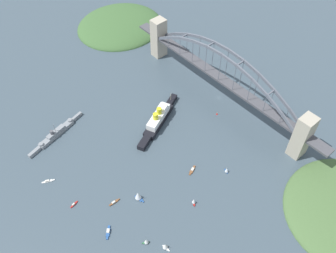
# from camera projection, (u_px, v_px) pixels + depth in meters

# --- Properties ---
(ground_plane) EXTENTS (1400.00, 1400.00, 0.00)m
(ground_plane) POSITION_uv_depth(u_px,v_px,m) (219.00, 97.00, 432.41)
(ground_plane) COLOR #3D4C56
(harbor_arch_bridge) EXTENTS (277.61, 16.46, 66.67)m
(harbor_arch_bridge) POSITION_uv_depth(u_px,v_px,m) (221.00, 79.00, 410.84)
(harbor_arch_bridge) COLOR #ADA38E
(harbor_arch_bridge) RESTS_ON ground
(headland_east_shore) EXTENTS (115.40, 122.99, 23.82)m
(headland_east_shore) POSITION_uv_depth(u_px,v_px,m) (122.00, 26.00, 527.80)
(headland_east_shore) COLOR #3D6033
(headland_east_shore) RESTS_ON ground
(ocean_liner) EXTENTS (41.27, 81.55, 20.29)m
(ocean_liner) POSITION_uv_depth(u_px,v_px,m) (158.00, 119.00, 401.73)
(ocean_liner) COLOR black
(ocean_liner) RESTS_ON ground
(naval_cruiser) EXTENTS (20.32, 73.53, 16.55)m
(naval_cruiser) POSITION_uv_depth(u_px,v_px,m) (56.00, 134.00, 392.12)
(naval_cruiser) COLOR gray
(naval_cruiser) RESTS_ON ground
(seaplane_taxiing_near_bridge) EXTENTS (9.06, 9.81, 4.98)m
(seaplane_taxiing_near_bridge) POSITION_uv_depth(u_px,v_px,m) (277.00, 114.00, 412.17)
(seaplane_taxiing_near_bridge) COLOR #B7B7B2
(seaplane_taxiing_near_bridge) RESTS_ON ground
(small_boat_0) EXTENTS (6.02, 4.23, 6.84)m
(small_boat_0) POSITION_uv_depth(u_px,v_px,m) (227.00, 170.00, 361.18)
(small_boat_0) COLOR #234C8C
(small_boat_0) RESTS_ON ground
(small_boat_1) EXTENTS (10.51, 10.23, 2.52)m
(small_boat_1) POSITION_uv_depth(u_px,v_px,m) (108.00, 232.00, 321.23)
(small_boat_1) COLOR #234C8C
(small_boat_1) RESTS_ON ground
(small_boat_2) EXTENTS (2.78, 8.63, 2.32)m
(small_boat_2) POSITION_uv_depth(u_px,v_px,m) (74.00, 204.00, 338.98)
(small_boat_2) COLOR #B2231E
(small_boat_2) RESTS_ON ground
(small_boat_3) EXTENTS (5.01, 6.19, 7.08)m
(small_boat_3) POSITION_uv_depth(u_px,v_px,m) (146.00, 241.00, 313.07)
(small_boat_3) COLOR #2D6B3D
(small_boat_3) RESTS_ON ground
(small_boat_4) EXTENTS (2.46, 11.29, 2.18)m
(small_boat_4) POSITION_uv_depth(u_px,v_px,m) (114.00, 202.00, 340.45)
(small_boat_4) COLOR brown
(small_boat_4) RESTS_ON ground
(small_boat_5) EXTENTS (7.90, 4.85, 7.61)m
(small_boat_5) POSITION_uv_depth(u_px,v_px,m) (165.00, 246.00, 310.11)
(small_boat_5) COLOR silver
(small_boat_5) RESTS_ON ground
(small_boat_6) EXTENTS (10.64, 6.80, 11.31)m
(small_boat_6) POSITION_uv_depth(u_px,v_px,m) (138.00, 196.00, 340.09)
(small_boat_6) COLOR #234C8C
(small_boat_6) RESTS_ON ground
(small_boat_7) EXTENTS (6.05, 12.05, 1.92)m
(small_boat_7) POSITION_uv_depth(u_px,v_px,m) (192.00, 170.00, 364.18)
(small_boat_7) COLOR brown
(small_boat_7) RESTS_ON ground
(small_boat_8) EXTENTS (5.71, 4.55, 7.62)m
(small_boat_8) POSITION_uv_depth(u_px,v_px,m) (194.00, 201.00, 338.08)
(small_boat_8) COLOR #B2231E
(small_boat_8) RESTS_ON ground
(small_boat_9) EXTENTS (6.29, 11.83, 2.30)m
(small_boat_9) POSITION_uv_depth(u_px,v_px,m) (48.00, 181.00, 355.48)
(small_boat_9) COLOR silver
(small_boat_9) RESTS_ON ground
(channel_marker_buoy) EXTENTS (2.20, 2.20, 2.75)m
(channel_marker_buoy) POSITION_uv_depth(u_px,v_px,m) (217.00, 114.00, 413.72)
(channel_marker_buoy) COLOR red
(channel_marker_buoy) RESTS_ON ground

